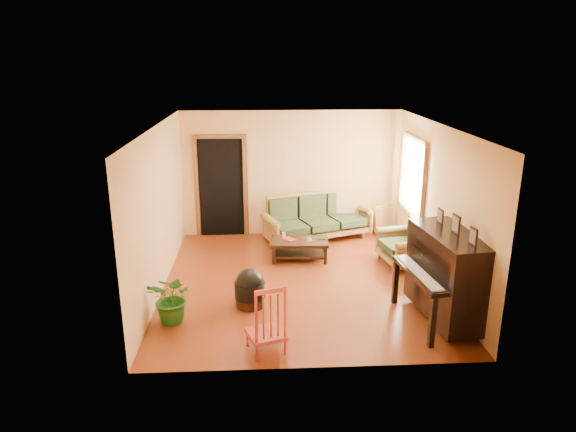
{
  "coord_description": "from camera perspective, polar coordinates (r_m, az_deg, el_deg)",
  "views": [
    {
      "loc": [
        -0.63,
        -7.89,
        3.62
      ],
      "look_at": [
        -0.19,
        0.2,
        1.1
      ],
      "focal_mm": 32.0,
      "sensor_mm": 36.0,
      "label": 1
    }
  ],
  "objects": [
    {
      "name": "book",
      "position": [
        9.42,
        -0.25,
        -2.74
      ],
      "size": [
        0.28,
        0.29,
        0.02
      ],
      "primitive_type": "imported",
      "rotation": [
        0.0,
        0.0,
        0.66
      ],
      "color": "#A12415",
      "rests_on": "coffee_table"
    },
    {
      "name": "floor",
      "position": [
        8.7,
        1.33,
        -7.31
      ],
      "size": [
        5.0,
        5.0,
        0.0
      ],
      "primitive_type": "plane",
      "color": "#5A200B",
      "rests_on": "ground"
    },
    {
      "name": "armchair",
      "position": [
        9.46,
        12.65,
        -2.76
      ],
      "size": [
        1.0,
        1.04,
        0.89
      ],
      "primitive_type": "cube",
      "rotation": [
        0.0,
        0.0,
        0.19
      ],
      "color": "olive",
      "rests_on": "floor"
    },
    {
      "name": "coffee_table",
      "position": [
        9.55,
        1.28,
        -3.77
      ],
      "size": [
        1.08,
        0.63,
        0.38
      ],
      "primitive_type": "cube",
      "rotation": [
        0.0,
        0.0,
        -0.06
      ],
      "color": "black",
      "rests_on": "floor"
    },
    {
      "name": "leaning_frame",
      "position": [
        11.05,
        10.74,
        -0.39
      ],
      "size": [
        0.49,
        0.27,
        0.64
      ],
      "primitive_type": "cube",
      "rotation": [
        0.0,
        0.0,
        0.35
      ],
      "color": "gold",
      "rests_on": "floor"
    },
    {
      "name": "ceramic_crock",
      "position": [
        11.05,
        11.49,
        -1.56
      ],
      "size": [
        0.22,
        0.22,
        0.23
      ],
      "primitive_type": "cylinder",
      "rotation": [
        0.0,
        0.0,
        -0.19
      ],
      "color": "#2E3E8B",
      "rests_on": "floor"
    },
    {
      "name": "glass_jar",
      "position": [
        9.41,
        2.39,
        -2.67
      ],
      "size": [
        0.12,
        0.12,
        0.06
      ],
      "primitive_type": "cylinder",
      "rotation": [
        0.0,
        0.0,
        -0.38
      ],
      "color": "white",
      "rests_on": "coffee_table"
    },
    {
      "name": "red_chair",
      "position": [
        6.61,
        -2.49,
        -11.17
      ],
      "size": [
        0.57,
        0.6,
        0.94
      ],
      "primitive_type": "cube",
      "rotation": [
        0.0,
        0.0,
        0.33
      ],
      "color": "maroon",
      "rests_on": "floor"
    },
    {
      "name": "footstool",
      "position": [
        7.84,
        -4.25,
        -8.45
      ],
      "size": [
        0.56,
        0.56,
        0.44
      ],
      "primitive_type": "cylinder",
      "rotation": [
        0.0,
        0.0,
        0.24
      ],
      "color": "black",
      "rests_on": "floor"
    },
    {
      "name": "doorway",
      "position": [
        10.72,
        -7.43,
        3.12
      ],
      "size": [
        1.08,
        0.16,
        2.05
      ],
      "primitive_type": "cube",
      "color": "black",
      "rests_on": "floor"
    },
    {
      "name": "potted_plant",
      "position": [
        7.49,
        -12.65,
        -8.9
      ],
      "size": [
        0.82,
        0.77,
        0.74
      ],
      "primitive_type": "imported",
      "rotation": [
        0.0,
        0.0,
        -0.35
      ],
      "color": "#205B1A",
      "rests_on": "floor"
    },
    {
      "name": "remote",
      "position": [
        9.51,
        3.73,
        -2.62
      ],
      "size": [
        0.14,
        0.04,
        0.01
      ],
      "primitive_type": "cube",
      "rotation": [
        0.0,
        0.0,
        0.04
      ],
      "color": "black",
      "rests_on": "coffee_table"
    },
    {
      "name": "window",
      "position": [
        9.85,
        13.76,
        4.35
      ],
      "size": [
        0.12,
        1.36,
        1.46
      ],
      "primitive_type": "cube",
      "color": "white",
      "rests_on": "right_wall"
    },
    {
      "name": "piano",
      "position": [
        7.57,
        17.27,
        -6.56
      ],
      "size": [
        1.05,
        1.59,
        1.32
      ],
      "primitive_type": "cube",
      "rotation": [
        0.0,
        0.0,
        0.12
      ],
      "color": "black",
      "rests_on": "floor"
    },
    {
      "name": "sofa",
      "position": [
        10.52,
        3.35,
        -0.19
      ],
      "size": [
        2.36,
        1.61,
        0.93
      ],
      "primitive_type": "cube",
      "rotation": [
        0.0,
        0.0,
        0.36
      ],
      "color": "olive",
      "rests_on": "floor"
    },
    {
      "name": "candle",
      "position": [
        9.58,
        -0.47,
        -2.14
      ],
      "size": [
        0.07,
        0.07,
        0.11
      ],
      "primitive_type": "cylinder",
      "rotation": [
        0.0,
        0.0,
        -0.16
      ],
      "color": "silver",
      "rests_on": "coffee_table"
    }
  ]
}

